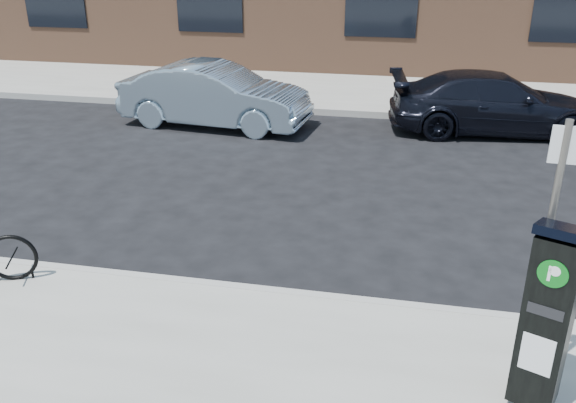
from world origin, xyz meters
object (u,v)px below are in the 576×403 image
(car_silver, at_px, (215,95))
(car_dark, at_px, (494,103))
(sign_pole, at_px, (542,267))
(bike_rack, at_px, (12,258))
(parking_kiosk, at_px, (547,318))

(car_silver, bearing_deg, car_dark, -76.91)
(sign_pole, distance_m, car_dark, 8.61)
(sign_pole, bearing_deg, car_dark, 88.97)
(bike_rack, relative_size, car_silver, 0.14)
(sign_pole, bearing_deg, car_silver, 127.16)
(bike_rack, bearing_deg, car_silver, 67.59)
(parking_kiosk, bearing_deg, car_dark, 109.88)
(sign_pole, relative_size, car_silver, 0.60)
(car_silver, xyz_separation_m, car_dark, (5.93, 0.72, -0.05))
(sign_pole, distance_m, car_silver, 9.52)
(parking_kiosk, height_order, bike_rack, parking_kiosk)
(bike_rack, relative_size, car_dark, 0.13)
(parking_kiosk, distance_m, sign_pole, 0.42)
(bike_rack, height_order, car_silver, car_silver)
(parking_kiosk, height_order, sign_pole, sign_pole)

